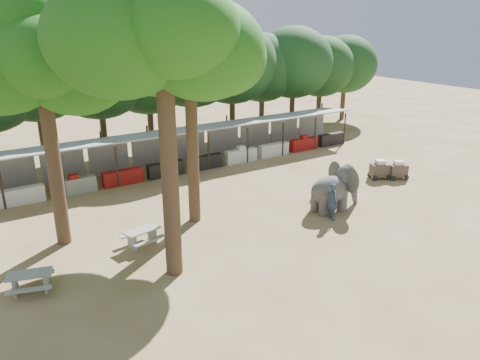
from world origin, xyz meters
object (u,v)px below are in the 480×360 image
cart_front (380,169)px  yard_tree_center (156,26)px  cart_back (398,170)px  elephant (335,188)px  handler (333,201)px  picnic_table_near (30,280)px  yard_tree_back (184,39)px  yard_tree_left (34,52)px  picnic_table_far (142,235)px

cart_front → yard_tree_center: bearing=-145.0°
cart_front → cart_back: 1.12m
elephant → cart_front: 6.16m
handler → picnic_table_near: size_ratio=1.00×
cart_back → yard_tree_center: bearing=-147.8°
yard_tree_back → cart_back: 15.79m
yard_tree_left → picnic_table_near: yard_tree_left is taller
yard_tree_back → cart_front: (12.62, -0.84, -7.95)m
yard_tree_left → picnic_table_near: (-1.84, -3.64, -7.70)m
yard_tree_left → picnic_table_far: yard_tree_left is taller
yard_tree_center → yard_tree_left: bearing=121.0°
cart_front → yard_tree_left: bearing=-162.1°
yard_tree_left → elephant: (12.85, -3.91, -7.02)m
yard_tree_left → cart_front: yard_tree_left is taller
elephant → yard_tree_center: bearing=-170.0°
picnic_table_far → cart_back: 16.61m
yard_tree_center → cart_back: bearing=8.7°
elephant → handler: size_ratio=1.66×
yard_tree_left → cart_front: 20.20m
yard_tree_center → handler: yard_tree_center is taller
yard_tree_back → yard_tree_center: bearing=-126.9°
yard_tree_back → handler: size_ratio=6.08×
picnic_table_near → cart_back: size_ratio=1.37×
yard_tree_center → cart_front: 18.12m
cart_front → cart_back: size_ratio=1.05×
picnic_table_far → cart_front: 15.69m
yard_tree_center → handler: 12.13m
elephant → handler: (-0.98, -0.85, -0.25)m
picnic_table_near → cart_back: cart_back is taller
yard_tree_left → yard_tree_center: (3.00, -5.00, 1.01)m
yard_tree_center → picnic_table_near: yard_tree_center is taller
elephant → picnic_table_far: elephant is taller
yard_tree_back → cart_back: bearing=-6.2°
cart_back → yard_tree_left: bearing=-163.7°
yard_tree_center → cart_front: bearing=11.4°
elephant → handler: elephant is taller
cart_back → elephant: bearing=-144.4°
picnic_table_near → cart_front: bearing=21.6°
picnic_table_far → cart_front: bearing=-9.9°
handler → picnic_table_near: 13.77m
elephant → picnic_table_far: 10.05m
elephant → picnic_table_near: 14.71m
yard_tree_left → handler: yard_tree_left is taller
cart_back → picnic_table_near: bearing=-153.4°
yard_tree_back → picnic_table_far: 8.71m
elephant → cart_front: elephant is taller
picnic_table_near → yard_tree_center: bearing=0.9°
yard_tree_left → cart_front: (18.62, -1.84, -7.61)m
yard_tree_back → cart_front: size_ratio=7.90×
cart_front → yard_tree_back: bearing=-160.2°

